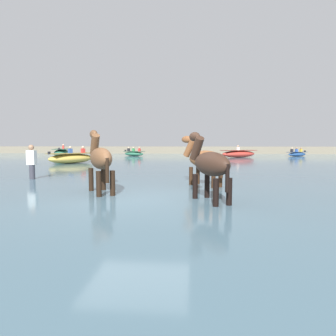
{
  "coord_description": "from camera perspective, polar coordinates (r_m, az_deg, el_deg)",
  "views": [
    {
      "loc": [
        1.31,
        -6.88,
        1.67
      ],
      "look_at": [
        0.49,
        2.92,
        0.84
      ],
      "focal_mm": 30.91,
      "sensor_mm": 36.0,
      "label": 1
    }
  ],
  "objects": [
    {
      "name": "boat_mid_channel",
      "position": [
        28.91,
        13.76,
        2.74
      ],
      "size": [
        3.83,
        2.81,
        1.18
      ],
      "color": "#BC382D",
      "rests_on": "water_surface"
    },
    {
      "name": "water_surface",
      "position": [
        16.99,
        0.38,
        -0.24
      ],
      "size": [
        90.0,
        90.0,
        0.34
      ],
      "primitive_type": "cube",
      "color": "#476675",
      "rests_on": "ground"
    },
    {
      "name": "boat_distant_west",
      "position": [
        30.65,
        -20.22,
        2.8
      ],
      "size": [
        2.51,
        4.04,
        1.3
      ],
      "color": "#337556",
      "rests_on": "water_surface"
    },
    {
      "name": "far_shoreline",
      "position": [
        39.86,
        2.95,
        3.33
      ],
      "size": [
        80.0,
        2.4,
        1.28
      ],
      "primitive_type": "cube",
      "color": "gray",
      "rests_on": "ground"
    },
    {
      "name": "person_spectator_far",
      "position": [
        11.99,
        -25.26,
        0.53
      ],
      "size": [
        0.33,
        0.22,
        1.63
      ],
      "color": "#383842",
      "rests_on": "ground"
    },
    {
      "name": "boat_near_port",
      "position": [
        33.63,
        24.1,
        2.57
      ],
      "size": [
        2.5,
        1.89,
        0.94
      ],
      "color": "#28518E",
      "rests_on": "water_surface"
    },
    {
      "name": "horse_lead_chestnut",
      "position": [
        9.18,
        7.04,
        1.48
      ],
      "size": [
        1.48,
        1.47,
        1.93
      ],
      "color": "brown",
      "rests_on": "ground"
    },
    {
      "name": "boat_far_offshore",
      "position": [
        20.74,
        -18.48,
        1.87
      ],
      "size": [
        2.87,
        3.36,
        1.17
      ],
      "color": "gold",
      "rests_on": "water_surface"
    },
    {
      "name": "ground_plane",
      "position": [
        7.2,
        -5.89,
        -8.61
      ],
      "size": [
        120.0,
        120.0,
        0.0
      ],
      "primitive_type": "plane",
      "color": "gray"
    },
    {
      "name": "boat_mid_outer",
      "position": [
        31.57,
        -6.76,
        2.88
      ],
      "size": [
        2.64,
        2.0,
        0.99
      ],
      "color": "#337556",
      "rests_on": "water_surface"
    },
    {
      "name": "horse_trailing_bay",
      "position": [
        8.01,
        -13.23,
        1.52
      ],
      "size": [
        1.25,
        1.8,
        2.07
      ],
      "color": "brown",
      "rests_on": "ground"
    },
    {
      "name": "horse_flank_dark_bay",
      "position": [
        6.71,
        8.23,
        0.44
      ],
      "size": [
        1.09,
        1.75,
        1.96
      ],
      "color": "#382319",
      "rests_on": "ground"
    }
  ]
}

